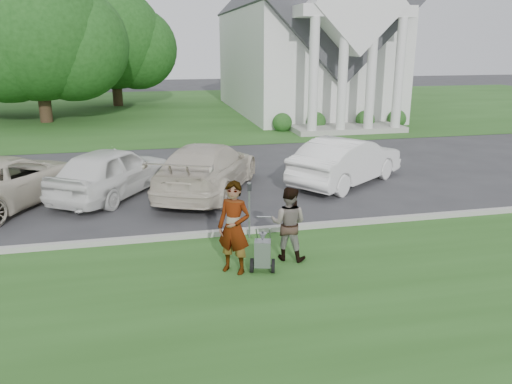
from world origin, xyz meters
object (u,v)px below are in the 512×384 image
object	(u,v)px
car_a	(9,180)
car_d	(347,161)
church	(304,25)
person_left	(234,228)
car_b	(112,171)
car_c	(207,168)
striping_cart	(263,254)
tree_left	(37,37)
tree_back	(113,43)
parking_meter_near	(249,204)
person_right	(288,224)

from	to	relation	value
car_a	car_d	size ratio (longest dim) A/B	1.09
church	person_left	bearing A→B (deg)	-110.68
car_b	car_c	size ratio (longest dim) A/B	0.84
striping_cart	car_c	size ratio (longest dim) A/B	0.20
striping_cart	tree_left	bearing A→B (deg)	124.53
tree_back	person_left	distance (m)	32.01
tree_left	parking_meter_near	world-z (taller)	tree_left
striping_cart	car_a	world-z (taller)	car_a
parking_meter_near	car_c	xyz separation A→B (m)	(-0.50, 4.27, -0.10)
car_b	car_c	xyz separation A→B (m)	(3.00, -0.26, 0.01)
church	tree_back	bearing A→B (deg)	152.15
parking_meter_near	tree_back	bearing A→B (deg)	98.40
church	person_left	size ratio (longest dim) A/B	12.13
car_a	car_d	bearing A→B (deg)	-151.51
car_c	car_a	bearing A→B (deg)	23.58
car_c	tree_back	bearing A→B (deg)	-56.79
striping_cart	car_d	xyz separation A→B (m)	(4.47, 6.28, 0.39)
church	car_d	size ratio (longest dim) A/B	4.91
church	car_c	world-z (taller)	church
tree_back	car_b	size ratio (longest dim) A/B	2.02
church	striping_cart	distance (m)	26.90
striping_cart	person_left	bearing A→B (deg)	-177.94
person_right	tree_back	bearing A→B (deg)	-51.81
tree_back	car_a	distance (m)	25.78
person_right	parking_meter_near	xyz separation A→B (m)	(-0.60, 1.42, 0.07)
tree_left	parking_meter_near	distance (m)	23.69
car_b	person_left	bearing A→B (deg)	146.00
person_right	car_d	distance (m)	6.86
person_right	car_c	world-z (taller)	person_right
striping_cart	car_b	size ratio (longest dim) A/B	0.23
person_left	car_d	size ratio (longest dim) A/B	0.40
car_a	church	bearing A→B (deg)	-100.52
car_a	tree_left	bearing A→B (deg)	-55.07
car_a	car_d	xyz separation A→B (m)	(10.86, -0.04, 0.06)
tree_left	person_right	size ratio (longest dim) A/B	6.31
car_b	car_a	bearing A→B (deg)	35.26
striping_cart	person_right	distance (m)	0.99
church	car_a	distance (m)	24.46
parking_meter_near	car_a	bearing A→B (deg)	146.08
person_left	car_b	size ratio (longest dim) A/B	0.42
tree_left	person_right	world-z (taller)	tree_left
tree_left	car_d	world-z (taller)	tree_left
tree_back	person_right	xyz separation A→B (m)	(4.99, -31.17, -3.88)
car_d	parking_meter_near	bearing A→B (deg)	98.54
person_right	car_b	xyz separation A→B (m)	(-4.10, 5.95, -0.03)
person_left	car_c	distance (m)	6.09
person_left	tree_back	bearing A→B (deg)	132.96
striping_cart	car_c	distance (m)	6.25
parking_meter_near	car_d	world-z (taller)	car_d
car_c	person_left	bearing A→B (deg)	112.62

